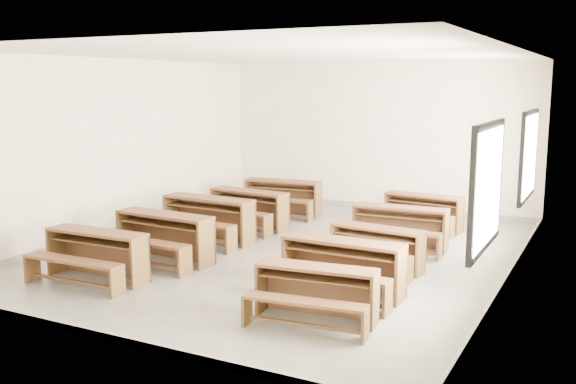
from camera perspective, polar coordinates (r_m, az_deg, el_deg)
The scene contains 11 objects.
room at distance 10.28m, azimuth 0.45°, elevation 6.26°, with size 8.50×8.50×3.20m.
desk_set_0 at distance 9.45m, azimuth -16.80°, elevation -5.11°, with size 1.58×0.85×0.70m.
desk_set_1 at distance 10.18m, azimuth -11.10°, elevation -3.66°, with size 1.71×0.95×0.75m.
desk_set_2 at distance 11.35m, azimuth -7.24°, elevation -2.12°, with size 1.75×0.96×0.77m.
desk_set_3 at distance 12.31m, azimuth -3.62°, elevation -1.28°, with size 1.69×1.01×0.73m.
desk_set_4 at distance 13.53m, azimuth -0.55°, elevation -0.25°, with size 1.70×1.00×0.73m.
desk_set_5 at distance 7.56m, azimuth 2.44°, elevation -8.66°, with size 1.51×0.90×0.65m.
desk_set_6 at distance 8.44m, azimuth 4.76°, elevation -6.35°, with size 1.64×0.87×0.73m.
desk_set_7 at distance 9.66m, azimuth 7.80°, elevation -4.69°, with size 1.48×0.86×0.64m.
desk_set_8 at distance 10.91m, azimuth 9.85°, elevation -2.87°, with size 1.61×0.89×0.71m.
desk_set_9 at distance 12.43m, azimuth 11.86°, elevation -1.53°, with size 1.55×0.92×0.66m.
Camera 1 is at (4.74, -9.15, 2.75)m, focal length 40.00 mm.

